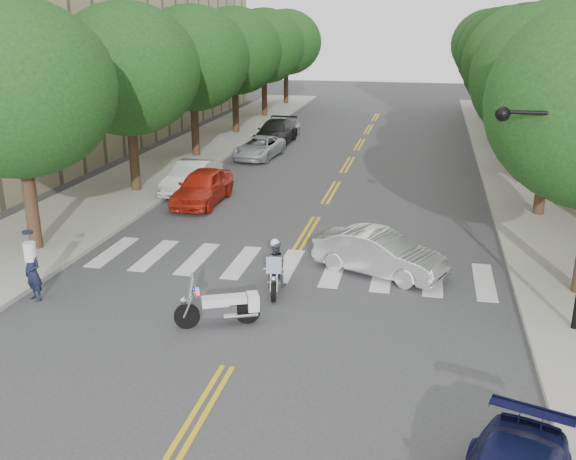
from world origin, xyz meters
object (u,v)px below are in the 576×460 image
(motorcycle_police, at_px, (275,267))
(officer_standing, at_px, (33,273))
(motorcycle_parked, at_px, (225,307))
(convertible, at_px, (379,253))

(motorcycle_police, height_order, officer_standing, officer_standing)
(motorcycle_police, distance_m, officer_standing, 6.91)
(motorcycle_parked, bearing_deg, officer_standing, 62.97)
(motorcycle_parked, bearing_deg, convertible, -63.36)
(motorcycle_parked, distance_m, officer_standing, 5.81)
(motorcycle_police, xyz_separation_m, motorcycle_parked, (-0.76, -2.48, -0.22))
(officer_standing, bearing_deg, motorcycle_police, 41.97)
(motorcycle_police, distance_m, convertible, 3.50)
(convertible, bearing_deg, motorcycle_parked, 162.81)
(motorcycle_police, bearing_deg, convertible, -156.26)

